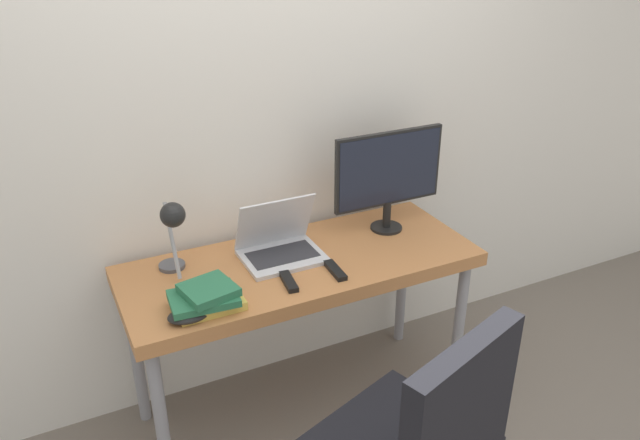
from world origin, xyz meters
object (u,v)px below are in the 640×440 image
desk_lamp (173,225)px  game_controller (189,315)px  monitor (389,173)px  laptop (280,245)px  book_stack (207,298)px

desk_lamp → game_controller: desk_lamp is taller
desk_lamp → monitor: bearing=1.4°
laptop → book_stack: bearing=-147.3°
desk_lamp → game_controller: (-0.04, -0.29, -0.22)m
laptop → game_controller: 0.55m
desk_lamp → book_stack: 0.32m
desk_lamp → book_stack: bearing=-80.2°
laptop → game_controller: size_ratio=2.15×
laptop → game_controller: (-0.47, -0.28, -0.03)m
book_stack → game_controller: size_ratio=1.74×
monitor → desk_lamp: bearing=-178.6°
book_stack → game_controller: (-0.08, -0.03, -0.03)m
laptop → book_stack: size_ratio=1.23×
book_stack → game_controller: 0.09m
monitor → game_controller: (-1.00, -0.31, -0.25)m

